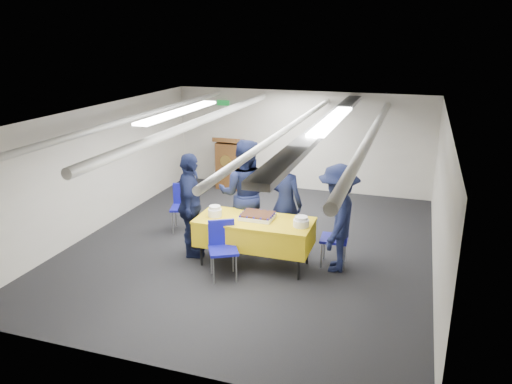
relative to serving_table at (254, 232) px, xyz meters
The scene contains 14 objects.
ground 0.95m from the serving_table, 111.09° to the left, with size 7.00×7.00×0.00m, color black.
room_shell 1.69m from the serving_table, 99.23° to the left, with size 6.00×7.00×2.30m.
serving_table is the anchor object (origin of this frame).
sheet_cake 0.26m from the serving_table, 62.96° to the left, with size 0.52×0.40×0.09m.
plate_stack_left 0.71m from the serving_table, behind, with size 0.22×0.22×0.17m.
plate_stack_right 0.81m from the serving_table, ahead, with size 0.24×0.24×0.16m.
podium 4.20m from the serving_table, 116.51° to the left, with size 0.62×0.53×1.25m.
chair_near 0.61m from the serving_table, 124.14° to the right, with size 0.57×0.57×0.87m.
chair_right 1.34m from the serving_table, 16.69° to the left, with size 0.44×0.44×0.87m.
chair_left 2.02m from the serving_table, 149.49° to the left, with size 0.52×0.52×0.87m.
sailor_a 0.81m from the serving_table, 65.33° to the left, with size 0.62×0.41×1.71m, color black.
sailor_b 0.88m from the serving_table, 120.62° to the left, with size 0.91×0.71×1.88m, color black.
sailor_c 1.15m from the serving_table, behind, with size 1.02×0.42×1.74m, color black.
sailor_d 1.31m from the serving_table, 11.84° to the left, with size 1.09×0.63×1.69m, color black.
Camera 1 is at (2.58, -7.62, 3.57)m, focal length 35.00 mm.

